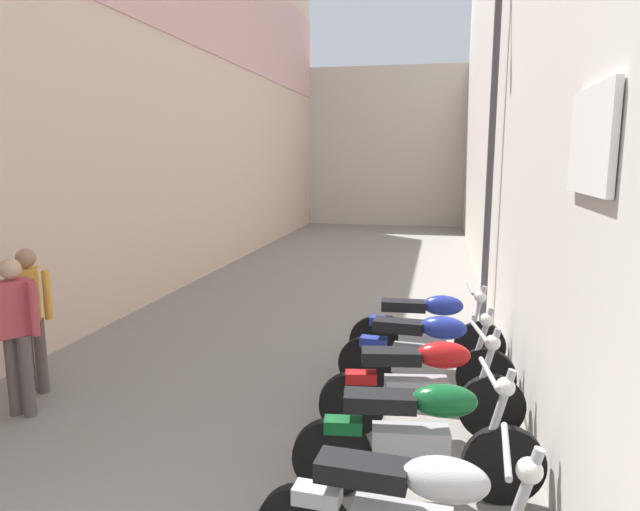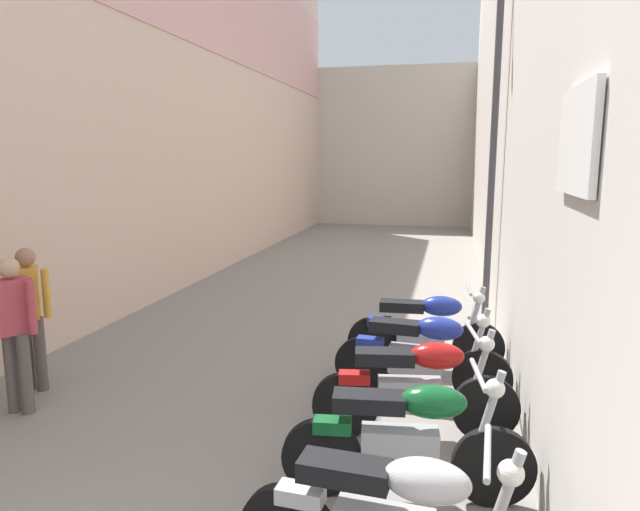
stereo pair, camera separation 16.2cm
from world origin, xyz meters
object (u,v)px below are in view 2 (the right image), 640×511
at_px(pedestrian_further_down, 30,308).
at_px(street_lamp, 488,127).
at_px(motorcycle_fifth, 422,353).
at_px(motorcycle_sixth, 426,328).
at_px(motorcycle_fourth, 417,385).
at_px(pedestrian_mid_alley, 14,323).
at_px(motorcycle_third, 408,437).

height_order(pedestrian_further_down, street_lamp, street_lamp).
relative_size(motorcycle_fifth, motorcycle_sixth, 1.00).
bearing_deg(motorcycle_fourth, motorcycle_fifth, 89.99).
distance_m(motorcycle_fifth, pedestrian_further_down, 4.20).
relative_size(motorcycle_sixth, pedestrian_mid_alley, 1.18).
xyz_separation_m(motorcycle_fifth, street_lamp, (0.71, 2.86, 2.44)).
height_order(motorcycle_sixth, pedestrian_further_down, pedestrian_further_down).
bearing_deg(pedestrian_further_down, motorcycle_fifth, 9.79).
bearing_deg(motorcycle_fourth, pedestrian_mid_alley, -174.65).
xyz_separation_m(motorcycle_fifth, motorcycle_sixth, (0.00, 0.88, 0.00)).
height_order(motorcycle_fourth, motorcycle_sixth, same).
bearing_deg(motorcycle_fifth, street_lamp, 76.15).
distance_m(motorcycle_sixth, pedestrian_mid_alley, 4.42).
bearing_deg(pedestrian_further_down, street_lamp, 36.55).
height_order(pedestrian_mid_alley, pedestrian_further_down, same).
bearing_deg(pedestrian_mid_alley, motorcycle_fifth, 17.74).
bearing_deg(motorcycle_third, pedestrian_mid_alley, 171.11).
distance_m(motorcycle_fourth, motorcycle_fifth, 0.87).
bearing_deg(motorcycle_fourth, motorcycle_third, -90.00).
height_order(motorcycle_fourth, street_lamp, street_lamp).
distance_m(pedestrian_further_down, street_lamp, 6.33).
distance_m(motorcycle_fifth, motorcycle_sixth, 0.88).
xyz_separation_m(pedestrian_mid_alley, pedestrian_further_down, (-0.26, 0.52, 0.00)).
bearing_deg(motorcycle_sixth, motorcycle_third, -90.00).
xyz_separation_m(motorcycle_fifth, pedestrian_mid_alley, (-3.86, -1.23, 0.42)).
height_order(motorcycle_sixth, street_lamp, street_lamp).
relative_size(motorcycle_fourth, motorcycle_fifth, 0.99).
bearing_deg(pedestrian_further_down, pedestrian_mid_alley, -63.83).
bearing_deg(pedestrian_mid_alley, pedestrian_further_down, 116.17).
relative_size(motorcycle_third, pedestrian_mid_alley, 1.18).
relative_size(pedestrian_mid_alley, pedestrian_further_down, 1.00).
bearing_deg(motorcycle_third, street_lamp, 81.46).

